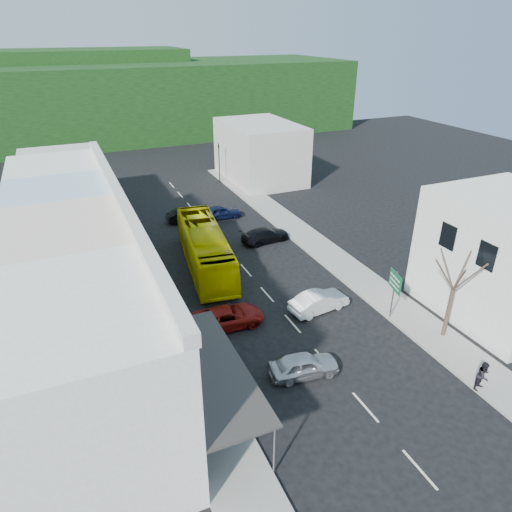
{
  "coord_description": "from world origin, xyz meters",
  "views": [
    {
      "loc": [
        -12.05,
        -21.66,
        17.36
      ],
      "look_at": [
        0.0,
        6.0,
        2.2
      ],
      "focal_mm": 32.0,
      "sensor_mm": 36.0,
      "label": 1
    }
  ],
  "objects": [
    {
      "name": "direction_sign",
      "position": [
        6.19,
        -2.07,
        1.78
      ],
      "size": [
        0.94,
        1.69,
        3.56
      ],
      "primitive_type": null,
      "rotation": [
        0.0,
        0.0,
        -0.25
      ],
      "color": "#0E5C31",
      "rests_on": "ground"
    },
    {
      "name": "distant_block_right",
      "position": [
        11.0,
        30.0,
        3.5
      ],
      "size": [
        8.0,
        12.0,
        7.0
      ],
      "primitive_type": "cube",
      "color": "#B7B2A8",
      "rests_on": "ground"
    },
    {
      "name": "pedestrian_right",
      "position": [
        6.3,
        -9.44,
        1.0
      ],
      "size": [
        0.79,
        0.6,
        1.7
      ],
      "primitive_type": "imported",
      "rotation": [
        0.0,
        0.0,
        0.25
      ],
      "color": "black",
      "rests_on": "sidewalk_right"
    },
    {
      "name": "traffic_signal",
      "position": [
        5.8,
        30.63,
        2.44
      ],
      "size": [
        0.74,
        1.1,
        4.88
      ],
      "primitive_type": null,
      "rotation": [
        0.0,
        0.0,
        3.01
      ],
      "color": "black",
      "rests_on": "ground"
    },
    {
      "name": "car_navy_mid",
      "position": [
        1.96,
        19.23,
        0.7
      ],
      "size": [
        4.47,
        1.98,
        1.4
      ],
      "primitive_type": "imported",
      "rotation": [
        0.0,
        0.0,
        1.53
      ],
      "color": "black",
      "rests_on": "ground"
    },
    {
      "name": "car_black_near",
      "position": [
        3.7,
        12.36,
        0.7
      ],
      "size": [
        4.66,
        2.28,
        1.4
      ],
      "primitive_type": "imported",
      "rotation": [
        0.0,
        0.0,
        1.67
      ],
      "color": "black",
      "rests_on": "ground"
    },
    {
      "name": "car_black_far",
      "position": [
        -1.49,
        19.91,
        0.7
      ],
      "size": [
        4.42,
        1.86,
        1.4
      ],
      "primitive_type": "imported",
      "rotation": [
        0.0,
        0.0,
        1.58
      ],
      "color": "black",
      "rests_on": "ground"
    },
    {
      "name": "ground",
      "position": [
        0.0,
        0.0,
        0.0
      ],
      "size": [
        120.0,
        120.0,
        0.0
      ],
      "primitive_type": "plane",
      "color": "black",
      "rests_on": "ground"
    },
    {
      "name": "sidewalk_left",
      "position": [
        -7.5,
        10.0,
        0.07
      ],
      "size": [
        3.0,
        52.0,
        0.15
      ],
      "primitive_type": "cube",
      "color": "gray",
      "rests_on": "ground"
    },
    {
      "name": "hillside",
      "position": [
        -1.45,
        65.09,
        6.73
      ],
      "size": [
        80.0,
        26.0,
        14.0
      ],
      "color": "black",
      "rests_on": "ground"
    },
    {
      "name": "right_building",
      "position": [
        13.5,
        -4.0,
        4.0
      ],
      "size": [
        8.0,
        9.0,
        8.0
      ],
      "primitive_type": "cube",
      "color": "silver",
      "rests_on": "ground"
    },
    {
      "name": "shopfront_row",
      "position": [
        -12.49,
        5.0,
        4.0
      ],
      "size": [
        8.25,
        30.0,
        8.0
      ],
      "color": "silver",
      "rests_on": "ground"
    },
    {
      "name": "car_silver",
      "position": [
        -1.73,
        -4.58,
        0.7
      ],
      "size": [
        4.61,
        2.39,
        1.4
      ],
      "primitive_type": "imported",
      "rotation": [
        0.0,
        0.0,
        1.43
      ],
      "color": "silver",
      "rests_on": "ground"
    },
    {
      "name": "car_red",
      "position": [
        -3.95,
        1.52,
        0.7
      ],
      "size": [
        4.68,
        2.1,
        1.4
      ],
      "primitive_type": "imported",
      "rotation": [
        0.0,
        0.0,
        1.53
      ],
      "color": "maroon",
      "rests_on": "ground"
    },
    {
      "name": "car_white",
      "position": [
        2.37,
        0.72,
        0.7
      ],
      "size": [
        4.59,
        2.34,
        1.4
      ],
      "primitive_type": "imported",
      "rotation": [
        0.0,
        0.0,
        1.7
      ],
      "color": "silver",
      "rests_on": "ground"
    },
    {
      "name": "bus",
      "position": [
        -2.73,
        9.92,
        1.55
      ],
      "size": [
        4.04,
        11.83,
        3.1
      ],
      "primitive_type": "imported",
      "rotation": [
        0.0,
        0.0,
        -0.14
      ],
      "color": "#DFCE00",
      "rests_on": "ground"
    },
    {
      "name": "street_tree",
      "position": [
        8.0,
        -4.99,
        3.43
      ],
      "size": [
        2.51,
        2.51,
        6.85
      ],
      "primitive_type": null,
      "rotation": [
        0.0,
        0.0,
        0.08
      ],
      "color": "#3A2920",
      "rests_on": "ground"
    },
    {
      "name": "distant_block_left",
      "position": [
        -12.0,
        27.0,
        3.0
      ],
      "size": [
        8.0,
        10.0,
        6.0
      ],
      "primitive_type": "cube",
      "color": "#B7B2A8",
      "rests_on": "ground"
    },
    {
      "name": "sidewalk_right",
      "position": [
        7.5,
        10.0,
        0.07
      ],
      "size": [
        3.0,
        52.0,
        0.15
      ],
      "primitive_type": "cube",
      "color": "gray",
      "rests_on": "ground"
    },
    {
      "name": "pedestrian_left",
      "position": [
        -7.76,
        1.82,
        1.0
      ],
      "size": [
        0.61,
        0.71,
        1.7
      ],
      "primitive_type": "imported",
      "rotation": [
        0.0,
        0.0,
        1.16
      ],
      "color": "black",
      "rests_on": "sidewalk_left"
    }
  ]
}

